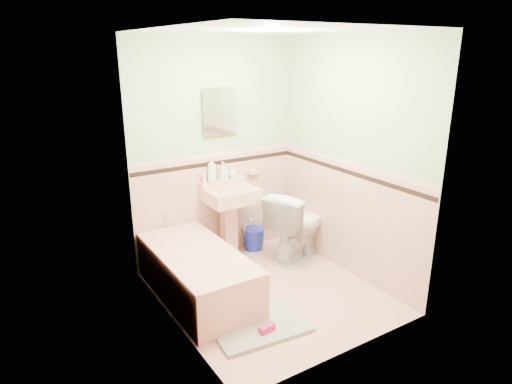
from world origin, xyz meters
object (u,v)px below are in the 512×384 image
medicine_cabinet (220,111)px  soap_bottle_left (212,169)px  toilet (298,224)px  bucket (254,239)px  bathtub (198,275)px  soap_bottle_right (232,172)px  shoe (267,328)px  soap_bottle_mid (223,171)px  sink (231,225)px

medicine_cabinet → soap_bottle_left: medicine_cabinet is taller
toilet → bucket: toilet is taller
bathtub → soap_bottle_left: size_ratio=5.50×
soap_bottle_right → toilet: (0.56, -0.53, -0.59)m
toilet → shoe: toilet is taller
soap_bottle_right → bucket: soap_bottle_right is taller
bathtub → toilet: toilet is taller
bathtub → soap_bottle_mid: size_ratio=7.37×
sink → soap_bottle_right: bearing=54.9°
soap_bottle_mid → bucket: 0.97m
shoe → toilet: bearing=34.3°
bucket → toilet: bearing=-55.3°
sink → shoe: (-0.45, -1.43, -0.37)m
soap_bottle_left → bucket: 1.06m
soap_bottle_left → soap_bottle_right: (0.26, 0.00, -0.07)m
soap_bottle_mid → shoe: soap_bottle_mid is taller
soap_bottle_mid → bathtub: bearing=-133.8°
soap_bottle_left → shoe: bearing=-101.1°
soap_bottle_right → shoe: size_ratio=0.95×
soap_bottle_right → toilet: size_ratio=0.16×
sink → toilet: sink is taller
soap_bottle_mid → bucket: size_ratio=0.76×
sink → medicine_cabinet: medicine_cabinet is taller
shoe → soap_bottle_mid: bearing=65.1°
medicine_cabinet → toilet: (0.68, -0.56, -1.29)m
soap_bottle_left → toilet: 1.18m
bathtub → shoe: bearing=-75.8°
sink → shoe: bearing=-107.6°
bathtub → shoe: 0.94m
sink → soap_bottle_left: (-0.14, 0.18, 0.63)m
sink → soap_bottle_mid: soap_bottle_mid is taller
bathtub → medicine_cabinet: bearing=47.4°
sink → soap_bottle_mid: 0.62m
bathtub → sink: 0.89m
bathtub → toilet: (1.36, 0.18, 0.19)m
bathtub → bucket: size_ratio=5.58×
bathtub → soap_bottle_right: size_ratio=11.04×
soap_bottle_left → soap_bottle_right: size_ratio=2.00×
shoe → bucket: bearing=52.7°
bathtub → soap_bottle_mid: 1.27m
soap_bottle_right → shoe: bearing=-109.8°
sink → soap_bottle_right: size_ratio=6.40×
bathtub → soap_bottle_mid: bearing=46.2°
bathtub → toilet: bearing=7.6°
medicine_cabinet → shoe: medicine_cabinet is taller
bathtub → sink: (0.68, 0.53, 0.21)m
sink → shoe: 1.54m
soap_bottle_mid → medicine_cabinet: bearing=90.8°
bathtub → bucket: 1.23m
toilet → shoe: (-1.14, -1.08, -0.35)m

